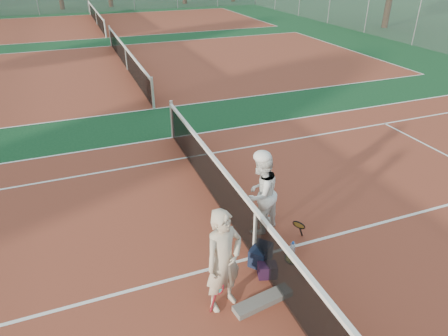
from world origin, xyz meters
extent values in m
plane|color=#103B1E|center=(0.00, 0.00, 0.00)|extent=(130.00, 130.00, 0.00)
cube|color=brown|center=(0.00, 0.00, 0.00)|extent=(23.77, 10.97, 0.01)
cube|color=brown|center=(0.00, 13.50, 0.00)|extent=(23.77, 10.97, 0.01)
cube|color=brown|center=(0.00, 27.00, 0.00)|extent=(23.77, 10.97, 0.01)
imported|color=beige|center=(-0.87, -0.77, 0.85)|extent=(0.71, 0.57, 1.69)
imported|color=white|center=(0.43, 0.71, 0.80)|extent=(0.97, 0.90, 1.61)
cube|color=black|center=(0.05, -0.15, 0.17)|extent=(0.51, 0.49, 0.33)
cube|color=black|center=(0.01, -0.49, 0.12)|extent=(0.35, 0.28, 0.25)
cube|color=#615D58|center=(-0.31, -0.99, 0.05)|extent=(1.00, 0.37, 0.10)
cylinder|color=#ABBDD9|center=(0.62, -0.24, 0.15)|extent=(0.09, 0.09, 0.30)
camera|label=1|loc=(-2.44, -4.83, 4.72)|focal=32.00mm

